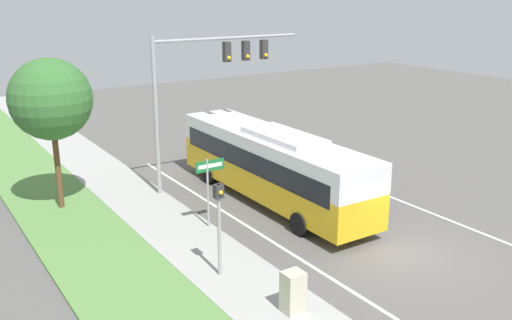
{
  "coord_description": "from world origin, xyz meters",
  "views": [
    {
      "loc": [
        -14.71,
        -12.71,
        8.99
      ],
      "look_at": [
        -1.36,
        7.75,
        1.67
      ],
      "focal_mm": 40.0,
      "sensor_mm": 36.0,
      "label": 1
    }
  ],
  "objects_px": {
    "pedestrian_signal": "(219,216)",
    "street_sign": "(209,181)",
    "bus": "(272,162)",
    "utility_cabinet": "(293,292)",
    "signal_gantry": "(206,75)"
  },
  "relations": [
    {
      "from": "pedestrian_signal",
      "to": "street_sign",
      "type": "relative_size",
      "value": 1.13
    },
    {
      "from": "signal_gantry",
      "to": "pedestrian_signal",
      "type": "distance_m",
      "value": 9.66
    },
    {
      "from": "bus",
      "to": "street_sign",
      "type": "distance_m",
      "value": 3.93
    },
    {
      "from": "bus",
      "to": "pedestrian_signal",
      "type": "xyz_separation_m",
      "value": [
        -5.38,
        -4.86,
        0.36
      ]
    },
    {
      "from": "signal_gantry",
      "to": "utility_cabinet",
      "type": "xyz_separation_m",
      "value": [
        -3.42,
        -11.28,
        -4.53
      ]
    },
    {
      "from": "signal_gantry",
      "to": "pedestrian_signal",
      "type": "relative_size",
      "value": 2.35
    },
    {
      "from": "bus",
      "to": "utility_cabinet",
      "type": "xyz_separation_m",
      "value": [
        -4.74,
        -7.93,
        -1.07
      ]
    },
    {
      "from": "street_sign",
      "to": "utility_cabinet",
      "type": "xyz_separation_m",
      "value": [
        -0.99,
        -6.74,
        -1.24
      ]
    },
    {
      "from": "signal_gantry",
      "to": "utility_cabinet",
      "type": "height_order",
      "value": "signal_gantry"
    },
    {
      "from": "utility_cabinet",
      "to": "street_sign",
      "type": "bearing_deg",
      "value": 81.62
    },
    {
      "from": "pedestrian_signal",
      "to": "street_sign",
      "type": "xyz_separation_m",
      "value": [
        1.64,
        3.67,
        -0.19
      ]
    },
    {
      "from": "bus",
      "to": "signal_gantry",
      "type": "bearing_deg",
      "value": 111.47
    },
    {
      "from": "street_sign",
      "to": "utility_cabinet",
      "type": "relative_size",
      "value": 2.29
    },
    {
      "from": "bus",
      "to": "street_sign",
      "type": "relative_size",
      "value": 4.09
    },
    {
      "from": "bus",
      "to": "utility_cabinet",
      "type": "distance_m",
      "value": 9.3
    }
  ]
}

